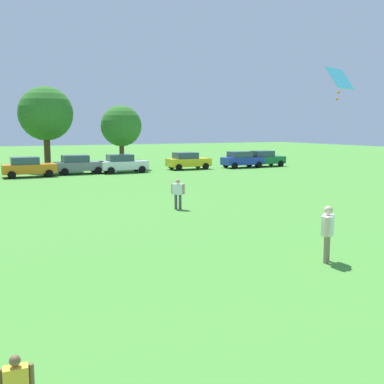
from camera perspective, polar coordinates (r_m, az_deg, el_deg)
The scene contains 13 objects.
ground_plane at distance 31.76m, azimuth -21.32°, elevation -0.04°, with size 160.00×160.00×0.00m, color #4C9338.
child_kite_flyer at distance 7.30m, azimuth -20.90°, elevation -21.24°, with size 0.49×0.21×1.02m.
adult_bystander at distance 14.72m, azimuth 16.40°, elevation -4.40°, with size 0.65×0.62×1.76m.
bystander_near_trees at distance 23.36m, azimuth -1.75°, elevation 0.09°, with size 0.58×0.55×1.55m.
kite at distance 16.88m, azimuth 17.80°, elevation 13.02°, with size 1.25×0.88×1.10m.
parked_car_orange_3 at distance 41.04m, azimuth -19.58°, elevation 2.94°, with size 4.30×2.02×1.68m.
parked_car_gray_4 at distance 42.60m, azimuth -13.85°, elevation 3.33°, with size 4.30×2.02×1.68m.
parked_car_white_5 at distance 42.93m, azimuth -8.54°, elevation 3.51°, with size 4.30×2.02×1.68m.
parked_car_yellow_6 at distance 45.97m, azimuth -0.52°, elevation 3.88°, with size 4.30×2.02×1.68m.
parked_car_blue_7 at distance 48.20m, azimuth 6.17°, elevation 4.03°, with size 4.30×2.02×1.68m.
parked_car_green_8 at distance 49.99m, azimuth 8.88°, elevation 4.11°, with size 4.30×2.02×1.68m.
tree_right at distance 46.91m, azimuth -17.63°, elevation 9.19°, with size 5.16×5.16×8.04m.
tree_far_right at distance 46.94m, azimuth -8.74°, elevation 8.05°, with size 4.06×4.06×6.32m.
Camera 1 is at (-2.14, -1.42, 4.11)m, focal length 43.18 mm.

